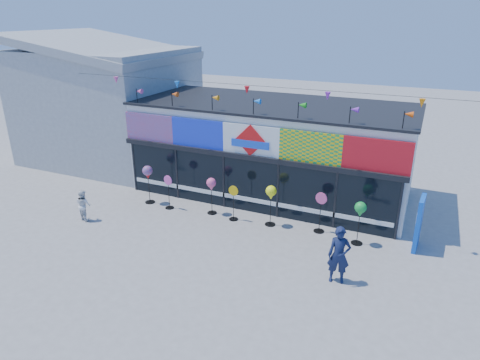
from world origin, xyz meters
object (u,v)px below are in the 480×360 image
Objects in this scene: spinner_2 at (211,185)px; spinner_5 at (320,211)px; spinner_0 at (148,173)px; spinner_1 at (169,191)px; adult_man at (339,255)px; blue_sign at (419,223)px; spinner_3 at (233,202)px; spinner_6 at (360,211)px; child at (84,205)px; spinner_4 at (271,194)px.

spinner_5 is at bearing 3.11° from spinner_2.
spinner_0 is 3.00m from spinner_2.
adult_man is (7.66, -2.41, 0.14)m from spinner_1.
adult_man reaches higher than spinner_1.
spinner_5 is at bearing -172.76° from blue_sign.
spinner_6 is (4.87, 0.07, 0.54)m from spinner_3.
spinner_2 is at bearing -172.84° from blue_sign.
adult_man is at bearing -16.24° from spinner_0.
spinner_3 is at bearing -140.73° from child.
blue_sign is 1.14× the size of spinner_0.
spinner_4 is 1.01× the size of spinner_6.
spinner_4 is (4.45, 0.30, 0.54)m from spinner_1.
blue_sign is 6.84m from spinner_3.
spinner_5 is at bearing 4.82° from spinner_1.
spinner_2 is (1.89, 0.29, 0.47)m from spinner_1.
adult_man is at bearing -119.82° from blue_sign.
spinner_6 is (-1.94, -0.53, 0.33)m from blue_sign.
blue_sign is at bearing 15.27° from spinner_6.
spinner_2 is at bearing 8.80° from spinner_1.
spinner_6 is at bearing -1.74° from spinner_4.
spinner_6 reaches higher than spinner_3.
spinner_0 is at bearing 172.78° from spinner_1.
spinner_6 reaches higher than spinner_1.
spinner_2 reaches higher than spinner_1.
spinner_6 is at bearing 0.38° from spinner_0.
adult_man is (-2.10, -3.14, -0.05)m from blue_sign.
spinner_0 is 0.92× the size of adult_man.
spinner_2 is at bearing -134.22° from child.
spinner_2 reaches higher than child.
spinner_4 is (-5.30, -0.43, 0.34)m from blue_sign.
spinner_3 is at bearing -8.72° from spinner_2.
spinner_0 is 1.17× the size of spinner_3.
blue_sign is 2.04m from spinner_6.
spinner_5 is 9.30m from child.
spinner_2 is (2.99, 0.15, -0.11)m from spinner_0.
blue_sign is 1.18× the size of spinner_4.
spinner_0 is 2.90m from child.
spinner_6 reaches higher than child.
spinner_1 is 0.95× the size of spinner_2.
spinner_1 is at bearing -171.20° from spinner_2.
spinner_6 is at bearing -0.90° from spinner_2.
spinner_4 is at bearing 178.26° from spinner_6.
spinner_2 is 5.93m from spinner_6.
spinner_4 reaches higher than spinner_3.
spinner_1 is 0.80× the size of adult_man.
child is at bearing 167.48° from adult_man.
blue_sign is 1.21× the size of spinner_5.
spinner_6 is 1.29× the size of child.
spinner_3 is 0.89× the size of spinner_6.
adult_man is at bearing -165.30° from child.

